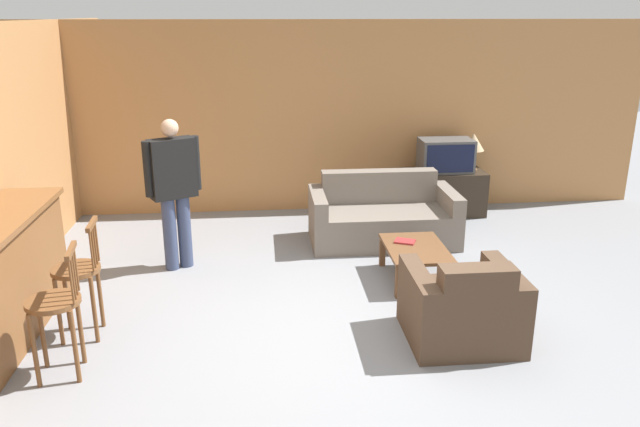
{
  "coord_description": "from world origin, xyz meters",
  "views": [
    {
      "loc": [
        -0.71,
        -4.8,
        2.68
      ],
      "look_at": [
        -0.17,
        0.84,
        0.85
      ],
      "focal_mm": 35.0,
      "sensor_mm": 36.0,
      "label": 1
    }
  ],
  "objects_px": {
    "table_lamp": "(473,143)",
    "person_by_window": "(174,187)",
    "bar_chair_mid": "(79,277)",
    "book_on_table": "(405,241)",
    "armchair_near": "(463,309)",
    "tv_unit": "(443,192)",
    "tv": "(446,155)",
    "coffee_table": "(416,252)",
    "couch_far": "(382,218)",
    "bar_chair_near": "(56,309)"
  },
  "relations": [
    {
      "from": "book_on_table",
      "to": "table_lamp",
      "type": "height_order",
      "value": "table_lamp"
    },
    {
      "from": "couch_far",
      "to": "armchair_near",
      "type": "distance_m",
      "value": 2.5
    },
    {
      "from": "couch_far",
      "to": "tv_unit",
      "type": "xyz_separation_m",
      "value": [
        1.05,
        0.99,
        0.01
      ]
    },
    {
      "from": "tv",
      "to": "table_lamp",
      "type": "distance_m",
      "value": 0.41
    },
    {
      "from": "armchair_near",
      "to": "coffee_table",
      "type": "xyz_separation_m",
      "value": [
        -0.09,
        1.28,
        0.02
      ]
    },
    {
      "from": "table_lamp",
      "to": "person_by_window",
      "type": "xyz_separation_m",
      "value": [
        -3.81,
        -1.62,
        -0.07
      ]
    },
    {
      "from": "tv_unit",
      "to": "tv",
      "type": "relative_size",
      "value": 1.53
    },
    {
      "from": "bar_chair_near",
      "to": "couch_far",
      "type": "bearing_deg",
      "value": 41.95
    },
    {
      "from": "bar_chair_mid",
      "to": "tv_unit",
      "type": "height_order",
      "value": "bar_chair_mid"
    },
    {
      "from": "armchair_near",
      "to": "book_on_table",
      "type": "xyz_separation_m",
      "value": [
        -0.17,
        1.43,
        0.08
      ]
    },
    {
      "from": "person_by_window",
      "to": "tv_unit",
      "type": "bearing_deg",
      "value": 25.21
    },
    {
      "from": "armchair_near",
      "to": "tv",
      "type": "xyz_separation_m",
      "value": [
        0.84,
        3.48,
        0.54
      ]
    },
    {
      "from": "table_lamp",
      "to": "coffee_table",
      "type": "bearing_deg",
      "value": -120.74
    },
    {
      "from": "table_lamp",
      "to": "bar_chair_near",
      "type": "bearing_deg",
      "value": -140.17
    },
    {
      "from": "armchair_near",
      "to": "tv_unit",
      "type": "relative_size",
      "value": 0.84
    },
    {
      "from": "couch_far",
      "to": "tv",
      "type": "height_order",
      "value": "tv"
    },
    {
      "from": "bar_chair_near",
      "to": "couch_far",
      "type": "height_order",
      "value": "bar_chair_near"
    },
    {
      "from": "tv",
      "to": "coffee_table",
      "type": "bearing_deg",
      "value": -113.0
    },
    {
      "from": "couch_far",
      "to": "coffee_table",
      "type": "xyz_separation_m",
      "value": [
        0.12,
        -1.21,
        0.02
      ]
    },
    {
      "from": "coffee_table",
      "to": "table_lamp",
      "type": "height_order",
      "value": "table_lamp"
    },
    {
      "from": "table_lamp",
      "to": "person_by_window",
      "type": "distance_m",
      "value": 4.14
    },
    {
      "from": "bar_chair_mid",
      "to": "couch_far",
      "type": "height_order",
      "value": "bar_chair_mid"
    },
    {
      "from": "armchair_near",
      "to": "tv_unit",
      "type": "bearing_deg",
      "value": 76.39
    },
    {
      "from": "couch_far",
      "to": "person_by_window",
      "type": "height_order",
      "value": "person_by_window"
    },
    {
      "from": "bar_chair_near",
      "to": "person_by_window",
      "type": "bearing_deg",
      "value": 73.08
    },
    {
      "from": "book_on_table",
      "to": "bar_chair_near",
      "type": "bearing_deg",
      "value": -151.51
    },
    {
      "from": "coffee_table",
      "to": "tv",
      "type": "distance_m",
      "value": 2.44
    },
    {
      "from": "table_lamp",
      "to": "bar_chair_mid",
      "type": "bearing_deg",
      "value": -145.19
    },
    {
      "from": "bar_chair_mid",
      "to": "tv",
      "type": "bearing_deg",
      "value": 37.18
    },
    {
      "from": "bar_chair_near",
      "to": "coffee_table",
      "type": "relative_size",
      "value": 1.14
    },
    {
      "from": "couch_far",
      "to": "person_by_window",
      "type": "xyz_separation_m",
      "value": [
        -2.39,
        -0.62,
        0.63
      ]
    },
    {
      "from": "tv",
      "to": "couch_far",
      "type": "bearing_deg",
      "value": -136.67
    },
    {
      "from": "bar_chair_mid",
      "to": "coffee_table",
      "type": "height_order",
      "value": "bar_chair_mid"
    },
    {
      "from": "bar_chair_near",
      "to": "coffee_table",
      "type": "bearing_deg",
      "value": 25.66
    },
    {
      "from": "tv",
      "to": "table_lamp",
      "type": "height_order",
      "value": "table_lamp"
    },
    {
      "from": "bar_chair_mid",
      "to": "book_on_table",
      "type": "relative_size",
      "value": 4.09
    },
    {
      "from": "bar_chair_mid",
      "to": "table_lamp",
      "type": "xyz_separation_m",
      "value": [
        4.45,
        3.09,
        0.44
      ]
    },
    {
      "from": "tv_unit",
      "to": "bar_chair_near",
      "type": "bearing_deg",
      "value": -137.67
    },
    {
      "from": "tv_unit",
      "to": "book_on_table",
      "type": "relative_size",
      "value": 4.3
    },
    {
      "from": "table_lamp",
      "to": "armchair_near",
      "type": "bearing_deg",
      "value": -109.28
    },
    {
      "from": "person_by_window",
      "to": "bar_chair_mid",
      "type": "bearing_deg",
      "value": -113.34
    },
    {
      "from": "bar_chair_mid",
      "to": "person_by_window",
      "type": "height_order",
      "value": "person_by_window"
    },
    {
      "from": "bar_chair_mid",
      "to": "couch_far",
      "type": "bearing_deg",
      "value": 34.78
    },
    {
      "from": "bar_chair_near",
      "to": "couch_far",
      "type": "relative_size",
      "value": 0.59
    },
    {
      "from": "coffee_table",
      "to": "tv",
      "type": "relative_size",
      "value": 1.27
    },
    {
      "from": "armchair_near",
      "to": "tv",
      "type": "distance_m",
      "value": 3.62
    },
    {
      "from": "bar_chair_mid",
      "to": "tv",
      "type": "height_order",
      "value": "tv"
    },
    {
      "from": "couch_far",
      "to": "tv",
      "type": "distance_m",
      "value": 1.54
    },
    {
      "from": "couch_far",
      "to": "bar_chair_near",
      "type": "bearing_deg",
      "value": -138.05
    },
    {
      "from": "armchair_near",
      "to": "table_lamp",
      "type": "distance_m",
      "value": 3.76
    }
  ]
}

